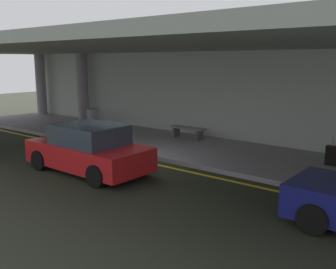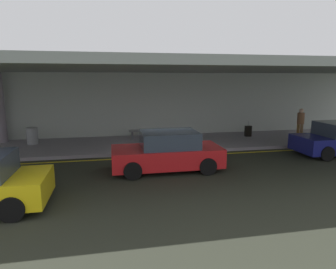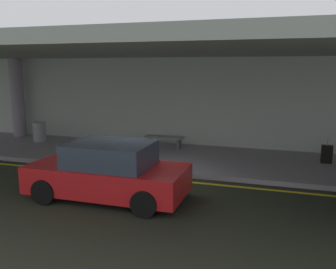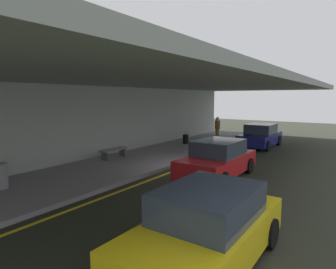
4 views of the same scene
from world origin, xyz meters
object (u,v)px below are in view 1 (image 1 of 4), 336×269
at_px(car_red, 89,150).
at_px(suitcase_upright_primary, 332,155).
at_px(trash_bin_steel, 93,117).
at_px(support_column_left_mid, 83,87).
at_px(support_column_far_left, 41,84).
at_px(bench_metal, 188,130).

height_order(car_red, suitcase_upright_primary, car_red).
bearing_deg(trash_bin_steel, car_red, -40.89).
distance_m(support_column_left_mid, suitcase_upright_primary, 13.64).
height_order(support_column_far_left, car_red, support_column_far_left).
height_order(suitcase_upright_primary, trash_bin_steel, suitcase_upright_primary).
relative_size(support_column_left_mid, suitcase_upright_primary, 4.06).
distance_m(support_column_left_mid, trash_bin_steel, 2.37).
xyz_separation_m(suitcase_upright_primary, bench_metal, (-6.05, 0.57, 0.04)).
distance_m(suitcase_upright_primary, bench_metal, 6.07).
bearing_deg(support_column_far_left, bench_metal, -2.35).
relative_size(support_column_left_mid, bench_metal, 2.28).
xyz_separation_m(support_column_far_left, suitcase_upright_primary, (17.51, -1.04, -1.51)).
bearing_deg(bench_metal, car_red, -87.00).
distance_m(support_column_far_left, bench_metal, 11.57).
height_order(support_column_left_mid, trash_bin_steel, support_column_left_mid).
bearing_deg(car_red, trash_bin_steel, -42.45).
bearing_deg(support_column_far_left, car_red, -27.20).
xyz_separation_m(support_column_left_mid, car_red, (7.76, -6.04, -1.26)).
xyz_separation_m(support_column_left_mid, suitcase_upright_primary, (13.51, -1.04, -1.51)).
xyz_separation_m(support_column_far_left, car_red, (11.76, -6.04, -1.26)).
distance_m(support_column_far_left, trash_bin_steel, 5.95).
xyz_separation_m(suitcase_upright_primary, trash_bin_steel, (-11.78, 0.22, 0.11)).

